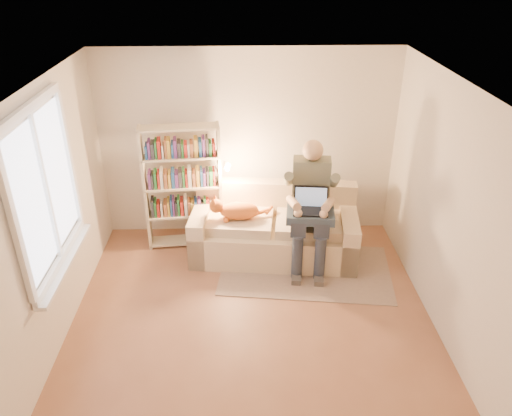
{
  "coord_description": "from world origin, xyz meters",
  "views": [
    {
      "loc": [
        -0.09,
        -4.14,
        3.71
      ],
      "look_at": [
        0.07,
        1.0,
        0.99
      ],
      "focal_mm": 35.0,
      "sensor_mm": 36.0,
      "label": 1
    }
  ],
  "objects_px": {
    "sofa": "(274,231)",
    "laptop": "(317,205)",
    "bookshelf": "(183,181)",
    "person": "(311,199)",
    "cat": "(233,210)"
  },
  "relations": [
    {
      "from": "bookshelf",
      "to": "laptop",
      "type": "bearing_deg",
      "value": -27.47
    },
    {
      "from": "laptop",
      "to": "person",
      "type": "bearing_deg",
      "value": 113.98
    },
    {
      "from": "sofa",
      "to": "laptop",
      "type": "relative_size",
      "value": 4.99
    },
    {
      "from": "sofa",
      "to": "cat",
      "type": "height_order",
      "value": "sofa"
    },
    {
      "from": "cat",
      "to": "laptop",
      "type": "distance_m",
      "value": 1.08
    },
    {
      "from": "sofa",
      "to": "laptop",
      "type": "distance_m",
      "value": 0.85
    },
    {
      "from": "sofa",
      "to": "cat",
      "type": "distance_m",
      "value": 0.65
    },
    {
      "from": "sofa",
      "to": "person",
      "type": "distance_m",
      "value": 0.75
    },
    {
      "from": "person",
      "to": "bookshelf",
      "type": "relative_size",
      "value": 0.95
    },
    {
      "from": "sofa",
      "to": "laptop",
      "type": "height_order",
      "value": "laptop"
    },
    {
      "from": "laptop",
      "to": "sofa",
      "type": "bearing_deg",
      "value": 148.25
    },
    {
      "from": "person",
      "to": "laptop",
      "type": "height_order",
      "value": "person"
    },
    {
      "from": "sofa",
      "to": "bookshelf",
      "type": "distance_m",
      "value": 1.38
    },
    {
      "from": "person",
      "to": "cat",
      "type": "height_order",
      "value": "person"
    },
    {
      "from": "cat",
      "to": "bookshelf",
      "type": "relative_size",
      "value": 0.45
    }
  ]
}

